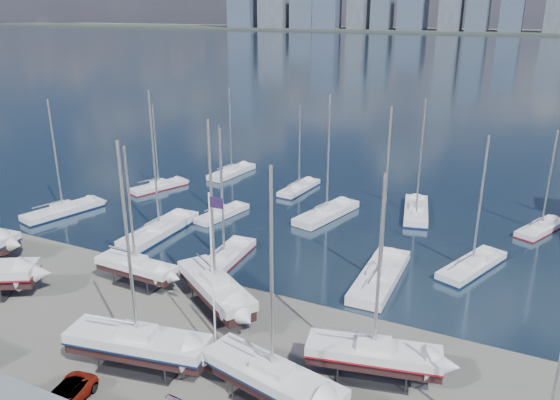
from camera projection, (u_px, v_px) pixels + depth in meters
The scene contains 22 objects.
ground at pixel (157, 337), 42.68m from camera, with size 1400.00×1400.00×0.00m, color #605E59.
water at pixel (503, 54), 305.84m from camera, with size 1400.00×600.00×0.40m, color #192A3B.
far_shore at pixel (527, 33), 526.10m from camera, with size 1400.00×80.00×2.20m, color #2D332D.
sailboat_cradle_2 at pixel (136, 267), 49.85m from camera, with size 8.06×2.48×13.28m.
sailboat_cradle_3 at pixel (138, 343), 38.20m from camera, with size 10.70×4.69×16.67m.
sailboat_cradle_4 at pixel (215, 288), 45.81m from camera, with size 9.97×7.87×16.41m.
sailboat_cradle_5 at pixel (272, 379), 34.61m from camera, with size 10.38×4.84×16.17m.
sailboat_cradle_6 at pixel (373, 355), 37.11m from camera, with size 9.54×4.46×14.96m.
sailboat_moored_0 at pixel (63, 212), 67.87m from camera, with size 5.28×10.39×14.96m.
sailboat_moored_1 at pixel (159, 187), 77.16m from camera, with size 5.17×8.74×12.62m.
sailboat_moored_2 at pixel (232, 173), 83.79m from camera, with size 3.56×9.44×13.92m.
sailboat_moored_3 at pixel (160, 232), 61.83m from camera, with size 3.31×11.40×16.98m.
sailboat_moored_4 at pixel (222, 214), 67.04m from camera, with size 3.56×8.17×11.93m.
sailboat_moored_5 at pixel (299, 189), 76.43m from camera, with size 3.15×8.67×12.69m.
sailboat_moored_6 at pixel (225, 260), 55.00m from camera, with size 3.30×9.76×14.37m.
sailboat_moored_7 at pixel (327, 215), 66.92m from camera, with size 5.28×10.79×15.70m.
sailboat_moored_8 at pixel (416, 212), 67.74m from camera, with size 4.84×10.42×15.03m.
sailboat_moored_9 at pixel (380, 279), 51.10m from camera, with size 3.44×11.49×17.26m.
sailboat_moored_10 at pixel (472, 267), 53.41m from camera, with size 5.83×9.75×14.09m.
sailboat_moored_11 at pixel (541, 229), 62.58m from camera, with size 5.50×8.51×12.39m.
car_c at pixel (64, 398), 34.99m from camera, with size 2.23×4.84×1.35m, color gray.
flagpole at pixel (213, 266), 37.77m from camera, with size 1.12×0.12×12.78m.
Camera 1 is at (24.61, -38.83, 24.33)m, focal length 35.00 mm.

